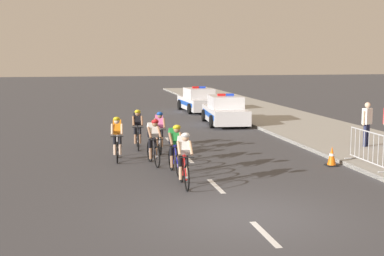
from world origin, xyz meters
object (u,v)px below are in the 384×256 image
Objects in this scene: cyclist_third at (153,141)px; police_car_nearest at (225,111)px; spectator_closest at (367,121)px; police_car_second at (199,101)px; cyclist_sixth at (138,128)px; cyclist_fourth at (117,138)px; crowd_barrier_front at (369,149)px; cyclist_lead at (184,158)px; cyclist_fifth at (159,131)px; traffic_cone_near at (332,156)px; cyclist_second at (175,148)px.

cyclist_third is 0.38× the size of police_car_nearest.
police_car_second is at bearing 102.54° from spectator_closest.
police_car_nearest is at bearing 111.67° from spectator_closest.
cyclist_fourth is at bearing -112.70° from cyclist_sixth.
cyclist_lead is at bearing -169.76° from crowd_barrier_front.
cyclist_fifth reaches higher than crowd_barrier_front.
spectator_closest is at bearing -68.33° from police_car_nearest.
cyclist_lead is 13.31m from police_car_nearest.
traffic_cone_near is at bearing -86.59° from police_car_nearest.
police_car_nearest reaches higher than cyclist_fourth.
cyclist_third is at bearing 166.76° from traffic_cone_near.
police_car_second is 2.67× the size of spectator_closest.
cyclist_third reaches higher than traffic_cone_near.
cyclist_second is 6.07m from crowd_barrier_front.
spectator_closest is at bearing 1.67° from cyclist_fourth.
cyclist_second is 4.60m from cyclist_sixth.
cyclist_sixth is at bearing 128.66° from cyclist_fifth.
cyclist_lead is at bearing -69.05° from cyclist_fourth.
cyclist_fifth is 0.74× the size of crowd_barrier_front.
cyclist_fourth is 2.69× the size of traffic_cone_near.
traffic_cone_near is at bearing -34.76° from cyclist_fifth.
cyclist_lead is 1.00× the size of cyclist_fourth.
police_car_nearest reaches higher than crowd_barrier_front.
cyclist_lead is at bearing -109.87° from police_car_nearest.
cyclist_sixth is at bearing 142.94° from crowd_barrier_front.
police_car_second is 17.96m from crowd_barrier_front.
cyclist_fifth is at bearing 89.09° from cyclist_lead.
police_car_nearest and police_car_second have the same top height.
spectator_closest is at bearing -77.46° from police_car_second.
cyclist_third and cyclist_fifth have the same top height.
traffic_cone_near is (6.70, -2.26, -0.48)m from cyclist_fourth.
traffic_cone_near is 3.73m from spectator_closest.
spectator_closest reaches higher than cyclist_second.
cyclist_lead is 5.47m from traffic_cone_near.
cyclist_fifth is (1.61, 1.27, 0.00)m from cyclist_fourth.
cyclist_fifth is at bearing 145.24° from traffic_cone_near.
cyclist_third is at bearing -171.63° from spectator_closest.
cyclist_third is at bearing -107.29° from police_car_second.
cyclist_sixth is 8.19m from police_car_nearest.
cyclist_fourth is at bearing 159.13° from crowd_barrier_front.
spectator_closest reaches higher than police_car_second.
spectator_closest is at bearing -12.63° from cyclist_sixth.
police_car_second is 15.09m from spectator_closest.
police_car_nearest is 1.95× the size of crowd_barrier_front.
spectator_closest is at bearing -7.38° from cyclist_fifth.
cyclist_second is 0.38× the size of police_car_nearest.
police_car_second is at bearing 89.98° from police_car_nearest.
cyclist_fifth is at bearing -51.34° from cyclist_sixth.
cyclist_fourth is 8.14m from crowd_barrier_front.
police_car_nearest is at bearing 67.61° from cyclist_second.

